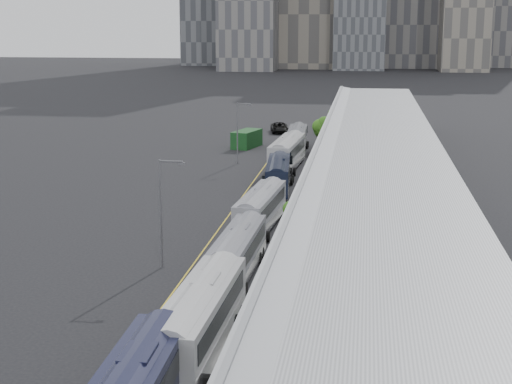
% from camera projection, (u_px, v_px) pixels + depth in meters
% --- Properties ---
extents(sidewalk, '(10.00, 170.00, 0.12)m').
position_uv_depth(sidewalk, '(332.00, 246.00, 66.23)').
color(sidewalk, gray).
rests_on(sidewalk, ground).
extents(lane_line, '(0.12, 160.00, 0.02)m').
position_uv_depth(lane_line, '(210.00, 241.00, 67.68)').
color(lane_line, gold).
rests_on(lane_line, ground).
extents(depot, '(12.45, 160.40, 7.20)m').
position_uv_depth(depot, '(381.00, 207.00, 64.96)').
color(depot, gray).
rests_on(depot, ground).
extents(bus_2, '(3.13, 13.81, 4.02)m').
position_uv_depth(bus_2, '(200.00, 325.00, 44.54)').
color(bus_2, '#BBBBBD').
rests_on(bus_2, ground).
extents(bus_3, '(2.72, 12.07, 3.51)m').
position_uv_depth(bus_3, '(238.00, 256.00, 58.36)').
color(bus_3, gray).
rests_on(bus_3, ground).
extents(bus_4, '(3.39, 12.56, 3.63)m').
position_uv_depth(bus_4, '(261.00, 212.00, 71.71)').
color(bus_4, '#9E9FA8').
rests_on(bus_4, ground).
extents(bus_5, '(3.41, 12.23, 3.53)m').
position_uv_depth(bus_5, '(278.00, 177.00, 87.97)').
color(bus_5, black).
rests_on(bus_5, ground).
extents(bus_6, '(3.62, 14.07, 4.07)m').
position_uv_depth(bus_6, '(287.00, 155.00, 101.08)').
color(bus_6, silver).
rests_on(bus_6, ground).
extents(bus_7, '(3.05, 12.62, 3.66)m').
position_uv_depth(bus_7, '(297.00, 142.00, 113.77)').
color(bus_7, slate).
rests_on(bus_7, ground).
extents(tree_1, '(1.21, 1.21, 3.91)m').
position_uv_depth(tree_1, '(270.00, 287.00, 46.39)').
color(tree_1, black).
rests_on(tree_1, ground).
extents(tree_2, '(1.72, 1.72, 3.88)m').
position_uv_depth(tree_2, '(296.00, 210.00, 66.37)').
color(tree_2, black).
rests_on(tree_2, ground).
extents(tree_3, '(1.45, 1.45, 3.66)m').
position_uv_depth(tree_3, '(315.00, 167.00, 86.68)').
color(tree_3, black).
rests_on(tree_3, ground).
extents(tree_4, '(2.96, 2.96, 4.98)m').
position_uv_depth(tree_4, '(323.00, 126.00, 115.93)').
color(tree_4, black).
rests_on(tree_4, ground).
extents(tree_5, '(1.43, 1.43, 3.89)m').
position_uv_depth(tree_5, '(334.00, 114.00, 134.75)').
color(tree_5, black).
rests_on(tree_5, ground).
extents(street_lamp_near, '(2.04, 0.22, 8.45)m').
position_uv_depth(street_lamp_near, '(163.00, 206.00, 59.41)').
color(street_lamp_near, '#59595E').
rests_on(street_lamp_near, ground).
extents(street_lamp_far, '(2.04, 0.22, 8.18)m').
position_uv_depth(street_lamp_far, '(239.00, 129.00, 103.64)').
color(street_lamp_far, '#59595E').
rests_on(street_lamp_far, ground).
extents(shipping_container, '(4.14, 6.61, 2.57)m').
position_uv_depth(shipping_container, '(247.00, 139.00, 118.33)').
color(shipping_container, '#133E18').
rests_on(shipping_container, ground).
extents(suv, '(3.98, 6.63, 1.72)m').
position_uv_depth(suv, '(280.00, 128.00, 134.21)').
color(suv, black).
rests_on(suv, ground).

